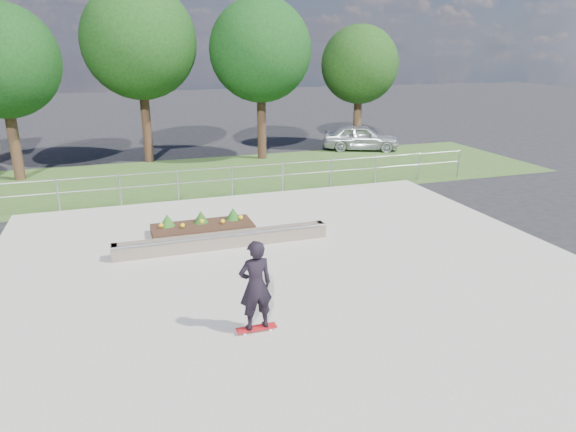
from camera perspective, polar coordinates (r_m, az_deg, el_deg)
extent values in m
plane|color=black|center=(12.69, 1.30, -6.83)|extent=(120.00, 120.00, 0.00)
cube|color=#314F1F|center=(22.80, -8.11, 4.43)|extent=(30.00, 8.00, 0.02)
cube|color=#A29C90|center=(12.68, 1.31, -6.71)|extent=(15.00, 15.00, 0.06)
cylinder|color=#9C9FA5|center=(19.04, -24.16, 2.07)|extent=(0.06, 0.06, 1.20)
cylinder|color=gray|center=(18.92, -18.15, 2.68)|extent=(0.06, 0.06, 1.20)
cylinder|color=gray|center=(19.02, -12.14, 3.27)|extent=(0.06, 0.06, 1.20)
cylinder|color=gray|center=(19.33, -6.24, 3.81)|extent=(0.06, 0.06, 1.20)
cylinder|color=#979AA0|center=(19.83, -0.58, 4.29)|extent=(0.06, 0.06, 1.20)
cylinder|color=gray|center=(20.51, 4.76, 4.70)|extent=(0.06, 0.06, 1.20)
cylinder|color=gray|center=(21.37, 9.72, 5.04)|extent=(0.06, 0.06, 1.20)
cylinder|color=gray|center=(22.37, 14.27, 5.33)|extent=(0.06, 0.06, 1.20)
cylinder|color=#9C9FA5|center=(23.49, 18.41, 5.56)|extent=(0.06, 0.06, 1.20)
cylinder|color=#95999E|center=(19.20, -6.30, 5.40)|extent=(20.00, 0.04, 0.04)
cylinder|color=#9C9FA5|center=(19.30, -6.25, 4.09)|extent=(20.00, 0.04, 0.04)
cylinder|color=#352115|center=(24.47, -28.06, 6.89)|extent=(0.44, 0.44, 2.93)
sphere|color=black|center=(24.16, -29.29, 14.82)|extent=(4.55, 4.55, 4.55)
cylinder|color=black|center=(26.11, -15.42, 9.46)|extent=(0.44, 0.44, 3.38)
sphere|color=black|center=(25.85, -16.18, 18.10)|extent=(5.25, 5.25, 5.25)
cylinder|color=black|center=(26.04, -2.94, 9.80)|extent=(0.44, 0.44, 3.15)
sphere|color=black|center=(25.76, -3.08, 17.92)|extent=(4.90, 4.90, 4.90)
cylinder|color=#382516|center=(29.59, 7.69, 10.24)|extent=(0.44, 0.44, 2.70)
sphere|color=black|center=(29.33, 7.96, 16.34)|extent=(4.20, 4.20, 4.20)
cube|color=brown|center=(14.43, -7.14, -2.69)|extent=(6.00, 0.40, 0.40)
cylinder|color=gray|center=(14.17, -7.01, -2.20)|extent=(6.00, 0.06, 0.06)
cube|color=brown|center=(14.21, -18.69, -3.89)|extent=(0.15, 0.42, 0.40)
cube|color=brown|center=(15.21, 3.61, -1.46)|extent=(0.15, 0.42, 0.40)
cube|color=black|center=(15.64, -9.45, -1.41)|extent=(3.00, 1.20, 0.25)
sphere|color=gold|center=(15.55, -13.91, -1.03)|extent=(0.14, 0.14, 0.14)
sphere|color=yellow|center=(15.41, -11.63, -1.04)|extent=(0.14, 0.14, 0.14)
sphere|color=yellow|center=(15.67, -9.55, -0.59)|extent=(0.14, 0.14, 0.14)
sphere|color=yellow|center=(15.58, -7.26, -0.59)|extent=(0.14, 0.14, 0.14)
sphere|color=yellow|center=(15.88, -5.28, -0.15)|extent=(0.14, 0.14, 0.14)
cone|color=#1D4D16|center=(15.67, -13.26, -0.44)|extent=(0.44, 0.44, 0.36)
cone|color=#1A4212|center=(15.78, -9.66, -0.08)|extent=(0.44, 0.44, 0.36)
cone|color=#194C15|center=(15.95, -6.12, 0.28)|extent=(0.44, 0.44, 0.36)
cylinder|color=silver|center=(10.23, -4.83, -12.97)|extent=(0.05, 0.03, 0.05)
cylinder|color=white|center=(10.38, -5.08, -12.48)|extent=(0.05, 0.03, 0.05)
cylinder|color=silver|center=(10.34, -1.97, -12.54)|extent=(0.05, 0.03, 0.05)
cylinder|color=white|center=(10.49, -2.26, -12.06)|extent=(0.05, 0.03, 0.05)
cylinder|color=gray|center=(10.29, -4.96, -12.60)|extent=(0.02, 0.18, 0.02)
cylinder|color=gray|center=(10.40, -2.11, -12.17)|extent=(0.02, 0.18, 0.02)
cube|color=#A71419|center=(10.33, -3.53, -12.29)|extent=(0.80, 0.21, 0.02)
imported|color=black|center=(9.90, -3.63, -7.70)|extent=(0.70, 0.50, 1.82)
imported|color=#A9AEB3|center=(28.62, 8.11, 8.64)|extent=(4.43, 3.13, 1.40)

